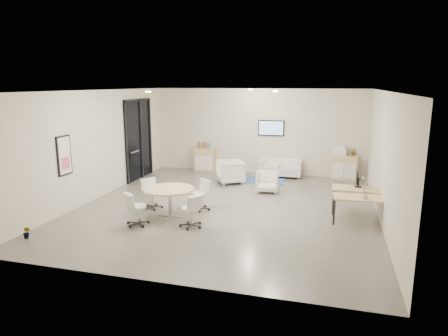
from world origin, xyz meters
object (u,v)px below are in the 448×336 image
at_px(sideboard_left, 205,160).
at_px(round_table, 170,192).
at_px(armchair_left, 230,171).
at_px(armchair_right, 267,181).
at_px(loveseat, 281,168).
at_px(desk_rear, 358,191).
at_px(desk_front, 360,200).
at_px(sideboard_right, 344,167).

xyz_separation_m(sideboard_left, round_table, (0.85, -5.48, 0.23)).
xyz_separation_m(armchair_left, armchair_right, (1.43, -0.79, -0.08)).
relative_size(loveseat, desk_rear, 1.14).
distance_m(armchair_right, round_table, 3.70).
bearing_deg(sideboard_left, loveseat, -2.86).
relative_size(sideboard_left, loveseat, 0.59).
bearing_deg(loveseat, armchair_left, -136.76).
bearing_deg(sideboard_left, armchair_left, -48.29).
height_order(armchair_left, desk_rear, armchair_left).
bearing_deg(desk_front, loveseat, 115.75).
height_order(desk_rear, desk_front, desk_rear).
xyz_separation_m(sideboard_left, armchair_right, (2.87, -2.40, -0.09)).
distance_m(loveseat, armchair_left, 2.14).
height_order(armchair_left, round_table, armchair_left).
relative_size(sideboard_left, armchair_left, 1.04).
height_order(sideboard_right, desk_rear, sideboard_right).
height_order(desk_front, round_table, round_table).
relative_size(sideboard_left, desk_rear, 0.68).
relative_size(desk_rear, round_table, 1.07).
xyz_separation_m(loveseat, desk_front, (2.53, -4.53, 0.29)).
xyz_separation_m(sideboard_right, desk_front, (0.29, -4.67, 0.16)).
relative_size(sideboard_right, armchair_right, 1.24).
distance_m(sideboard_right, round_table, 7.02).
xyz_separation_m(sideboard_right, armchair_left, (-3.80, -1.60, -0.01)).
bearing_deg(desk_rear, sideboard_right, 95.51).
bearing_deg(armchair_right, round_table, -129.16).
height_order(loveseat, round_table, round_table).
bearing_deg(sideboard_right, desk_rear, -85.84).
bearing_deg(round_table, sideboard_right, 51.33).
height_order(loveseat, desk_rear, desk_rear).
bearing_deg(armchair_left, sideboard_right, 82.86).
distance_m(sideboard_right, desk_rear, 3.91).
xyz_separation_m(desk_front, round_table, (-4.68, -0.80, 0.08)).
bearing_deg(loveseat, desk_rear, -55.89).
height_order(armchair_right, round_table, round_table).
bearing_deg(desk_front, armchair_left, 139.67).
xyz_separation_m(loveseat, armchair_right, (-0.13, -2.25, 0.05)).
bearing_deg(armchair_right, desk_front, -46.55).
distance_m(sideboard_left, desk_front, 7.24).
height_order(sideboard_left, armchair_right, sideboard_left).
relative_size(sideboard_right, round_table, 0.71).
bearing_deg(armchair_right, armchair_left, 145.15).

